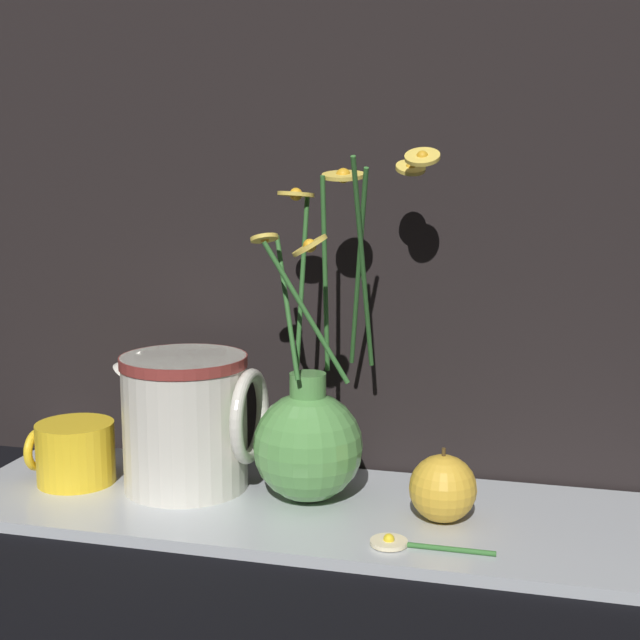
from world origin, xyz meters
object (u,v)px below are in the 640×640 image
at_px(ceramic_pitcher, 187,416).
at_px(orange_fruit, 443,488).
at_px(vase_with_flowers, 309,436).
at_px(yellow_mug, 72,454).

xyz_separation_m(ceramic_pitcher, orange_fruit, (0.29, -0.03, -0.05)).
xyz_separation_m(vase_with_flowers, yellow_mug, (-0.27, -0.02, -0.04)).
bearing_deg(orange_fruit, ceramic_pitcher, 174.53).
bearing_deg(yellow_mug, vase_with_flowers, 3.81).
height_order(vase_with_flowers, yellow_mug, vase_with_flowers).
bearing_deg(vase_with_flowers, orange_fruit, -9.11).
relative_size(yellow_mug, ceramic_pitcher, 0.59).
bearing_deg(vase_with_flowers, ceramic_pitcher, 178.35).
height_order(yellow_mug, ceramic_pitcher, ceramic_pitcher).
height_order(ceramic_pitcher, orange_fruit, ceramic_pitcher).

